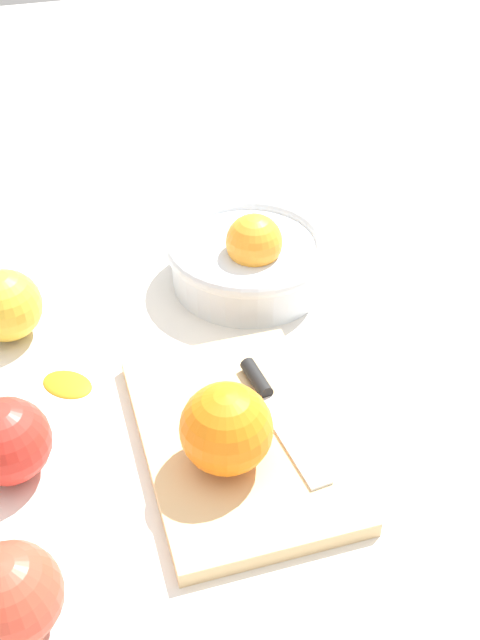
% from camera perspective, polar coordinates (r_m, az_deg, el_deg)
% --- Properties ---
extents(ground_plane, '(2.40, 2.40, 0.00)m').
position_cam_1_polar(ground_plane, '(0.76, -7.56, -5.50)').
color(ground_plane, silver).
extents(bowl, '(0.18, 0.18, 0.09)m').
position_cam_1_polar(bowl, '(0.87, 0.71, 4.63)').
color(bowl, silver).
rests_on(bowl, ground_plane).
extents(cutting_board, '(0.25, 0.16, 0.02)m').
position_cam_1_polar(cutting_board, '(0.71, -0.16, -8.57)').
color(cutting_board, '#DBB77F').
rests_on(cutting_board, ground_plane).
extents(orange_on_board, '(0.08, 0.08, 0.08)m').
position_cam_1_polar(orange_on_board, '(0.65, -1.00, -7.84)').
color(orange_on_board, orange).
rests_on(orange_on_board, cutting_board).
extents(knife, '(0.16, 0.03, 0.01)m').
position_cam_1_polar(knife, '(0.72, 2.28, -6.04)').
color(knife, silver).
rests_on(knife, cutting_board).
extents(apple_front_right, '(0.07, 0.07, 0.07)m').
position_cam_1_polar(apple_front_right, '(0.60, -16.24, -18.49)').
color(apple_front_right, '#D6422D').
rests_on(apple_front_right, ground_plane).
extents(apple_front_left, '(0.07, 0.07, 0.07)m').
position_cam_1_polar(apple_front_left, '(0.83, -16.54, 1.01)').
color(apple_front_left, gold).
rests_on(apple_front_left, ground_plane).
extents(apple_front_right_2, '(0.07, 0.07, 0.07)m').
position_cam_1_polar(apple_front_right_2, '(0.69, -16.43, -8.37)').
color(apple_front_right_2, red).
rests_on(apple_front_right_2, ground_plane).
extents(citrus_peel, '(0.06, 0.06, 0.01)m').
position_cam_1_polar(citrus_peel, '(0.78, -12.37, -4.37)').
color(citrus_peel, orange).
rests_on(citrus_peel, ground_plane).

